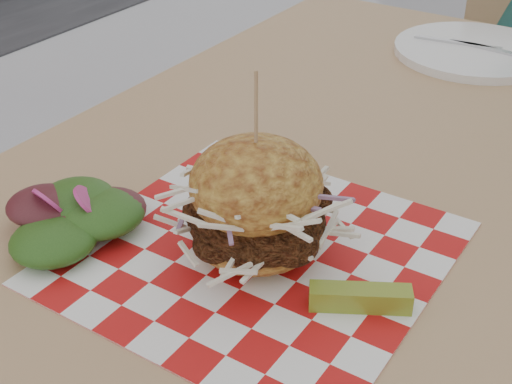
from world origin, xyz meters
TOP-DOWN VIEW (x-y plane):
  - patio_table at (-0.15, -0.13)m, footprint 0.80×1.20m
  - paper_liner at (-0.15, -0.39)m, footprint 0.36×0.36m
  - sandwich at (-0.15, -0.39)m, footprint 0.18×0.18m
  - pickle_spear at (-0.02, -0.41)m, footprint 0.09×0.07m
  - side_salad at (-0.34, -0.47)m, footprint 0.14×0.14m
  - place_setting at (-0.15, 0.29)m, footprint 0.27×0.27m

SIDE VIEW (x-z plane):
  - patio_table at x=-0.15m, z-range 0.30..1.05m
  - paper_liner at x=-0.15m, z-range 0.75..0.75m
  - place_setting at x=-0.15m, z-range 0.75..0.77m
  - pickle_spear at x=-0.02m, z-range 0.75..0.77m
  - side_salad at x=-0.34m, z-range 0.74..0.79m
  - sandwich at x=-0.15m, z-range 0.71..0.91m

